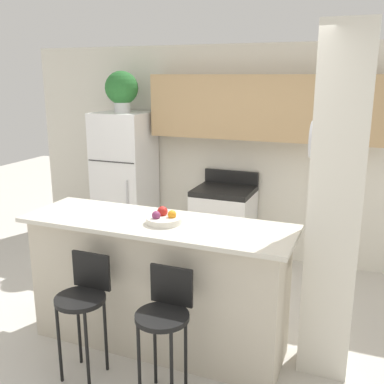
{
  "coord_description": "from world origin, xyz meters",
  "views": [
    {
      "loc": [
        1.51,
        -3.02,
        2.2
      ],
      "look_at": [
        0.0,
        0.76,
        1.14
      ],
      "focal_mm": 42.0,
      "sensor_mm": 36.0,
      "label": 1
    }
  ],
  "objects_px": {
    "bar_stool_left": "(83,299)",
    "fruit_bowl": "(164,219)",
    "refrigerator": "(125,182)",
    "potted_plant_on_fridge": "(122,89)",
    "bar_stool_right": "(165,316)",
    "stove_range": "(224,225)"
  },
  "relations": [
    {
      "from": "potted_plant_on_fridge",
      "to": "fruit_bowl",
      "type": "height_order",
      "value": "potted_plant_on_fridge"
    },
    {
      "from": "bar_stool_left",
      "to": "refrigerator",
      "type": "bearing_deg",
      "value": 113.16
    },
    {
      "from": "refrigerator",
      "to": "bar_stool_left",
      "type": "distance_m",
      "value": 2.61
    },
    {
      "from": "bar_stool_left",
      "to": "potted_plant_on_fridge",
      "type": "xyz_separation_m",
      "value": [
        -1.02,
        2.39,
        1.41
      ]
    },
    {
      "from": "refrigerator",
      "to": "bar_stool_right",
      "type": "bearing_deg",
      "value": -54.94
    },
    {
      "from": "bar_stool_left",
      "to": "bar_stool_right",
      "type": "height_order",
      "value": "same"
    },
    {
      "from": "stove_range",
      "to": "bar_stool_right",
      "type": "relative_size",
      "value": 1.15
    },
    {
      "from": "stove_range",
      "to": "bar_stool_left",
      "type": "bearing_deg",
      "value": -96.99
    },
    {
      "from": "bar_stool_left",
      "to": "fruit_bowl",
      "type": "bearing_deg",
      "value": 53.14
    },
    {
      "from": "bar_stool_right",
      "to": "potted_plant_on_fridge",
      "type": "distance_m",
      "value": 3.24
    },
    {
      "from": "refrigerator",
      "to": "bar_stool_right",
      "type": "height_order",
      "value": "refrigerator"
    },
    {
      "from": "bar_stool_left",
      "to": "potted_plant_on_fridge",
      "type": "height_order",
      "value": "potted_plant_on_fridge"
    },
    {
      "from": "refrigerator",
      "to": "fruit_bowl",
      "type": "distance_m",
      "value": 2.35
    },
    {
      "from": "refrigerator",
      "to": "fruit_bowl",
      "type": "height_order",
      "value": "refrigerator"
    },
    {
      "from": "stove_range",
      "to": "fruit_bowl",
      "type": "height_order",
      "value": "fruit_bowl"
    },
    {
      "from": "stove_range",
      "to": "bar_stool_left",
      "type": "distance_m",
      "value": 2.43
    },
    {
      "from": "bar_stool_left",
      "to": "potted_plant_on_fridge",
      "type": "relative_size",
      "value": 1.88
    },
    {
      "from": "refrigerator",
      "to": "bar_stool_right",
      "type": "distance_m",
      "value": 2.93
    },
    {
      "from": "stove_range",
      "to": "potted_plant_on_fridge",
      "type": "relative_size",
      "value": 2.17
    },
    {
      "from": "bar_stool_left",
      "to": "fruit_bowl",
      "type": "relative_size",
      "value": 3.33
    },
    {
      "from": "bar_stool_left",
      "to": "stove_range",
      "type": "bearing_deg",
      "value": 83.01
    },
    {
      "from": "stove_range",
      "to": "potted_plant_on_fridge",
      "type": "distance_m",
      "value": 2.05
    }
  ]
}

